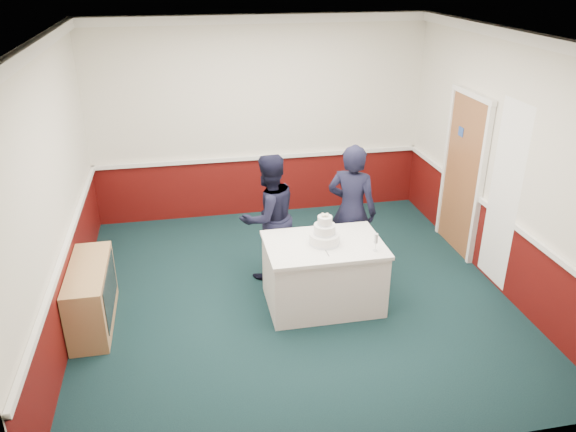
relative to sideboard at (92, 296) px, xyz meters
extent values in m
plane|color=#132D2E|center=(2.28, 0.12, -0.35)|extent=(5.00, 5.00, 0.00)
cube|color=silver|center=(2.28, 2.60, 1.15)|extent=(5.00, 0.05, 3.00)
cube|color=silver|center=(-0.20, 0.12, 1.15)|extent=(0.05, 5.00, 3.00)
cube|color=silver|center=(4.75, 0.12, 1.15)|extent=(0.05, 5.00, 3.00)
cube|color=white|center=(2.28, 0.12, 2.62)|extent=(5.00, 5.00, 0.05)
cube|color=#4D0C0A|center=(2.28, 2.60, 0.10)|extent=(5.00, 0.02, 0.90)
cube|color=white|center=(2.28, 2.59, 0.57)|extent=(4.98, 0.05, 0.06)
cube|color=white|center=(2.28, 2.58, 2.58)|extent=(5.00, 0.08, 0.12)
cube|color=#9B6537|center=(4.74, 0.92, 0.70)|extent=(0.05, 0.90, 2.10)
cube|color=#234799|center=(4.71, 1.07, 1.27)|extent=(0.01, 0.12, 0.12)
cube|color=white|center=(4.70, -0.13, 0.85)|extent=(0.02, 0.60, 2.20)
cube|color=tan|center=(0.00, 0.00, 0.00)|extent=(0.40, 1.20, 0.70)
cube|color=black|center=(0.20, 0.00, 0.05)|extent=(0.01, 1.00, 0.50)
cube|color=white|center=(2.57, -0.11, 0.03)|extent=(1.28, 0.88, 0.76)
cube|color=white|center=(2.57, -0.11, 0.42)|extent=(1.32, 0.92, 0.04)
cylinder|color=white|center=(2.57, -0.11, 0.50)|extent=(0.34, 0.34, 0.12)
cylinder|color=silver|center=(2.57, -0.11, 0.45)|extent=(0.35, 0.35, 0.03)
cylinder|color=white|center=(2.57, -0.11, 0.61)|extent=(0.24, 0.24, 0.11)
cylinder|color=silver|center=(2.57, -0.11, 0.57)|extent=(0.25, 0.25, 0.02)
cylinder|color=white|center=(2.57, -0.11, 0.72)|extent=(0.16, 0.16, 0.10)
cylinder|color=silver|center=(2.57, -0.11, 0.68)|extent=(0.17, 0.17, 0.02)
sphere|color=#EDE5C9|center=(2.57, -0.11, 0.79)|extent=(0.03, 0.03, 0.03)
sphere|color=#EDE5C9|center=(2.60, -0.10, 0.79)|extent=(0.03, 0.03, 0.03)
sphere|color=#EDE5C9|center=(2.55, -0.09, 0.79)|extent=(0.03, 0.03, 0.03)
sphere|color=#EDE5C9|center=(2.59, -0.13, 0.79)|extent=(0.03, 0.03, 0.03)
sphere|color=#EDE5C9|center=(2.55, -0.12, 0.79)|extent=(0.03, 0.03, 0.03)
cube|color=silver|center=(2.54, -0.31, 0.44)|extent=(0.02, 0.22, 0.00)
cylinder|color=silver|center=(3.07, -0.39, 0.44)|extent=(0.05, 0.05, 0.01)
cylinder|color=silver|center=(3.07, -0.39, 0.49)|extent=(0.01, 0.01, 0.09)
cylinder|color=silver|center=(3.07, -0.39, 0.59)|extent=(0.04, 0.04, 0.11)
imported|color=black|center=(2.07, 0.66, 0.45)|extent=(0.96, 0.87, 1.61)
imported|color=black|center=(3.09, 0.54, 0.50)|extent=(0.74, 0.69, 1.71)
camera|label=1|loc=(1.09, -5.50, 3.34)|focal=35.00mm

